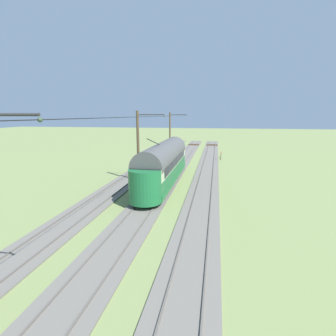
{
  "coord_description": "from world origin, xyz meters",
  "views": [
    {
      "loc": [
        -5.21,
        31.2,
        7.04
      ],
      "look_at": [
        -0.76,
        6.93,
        2.04
      ],
      "focal_mm": 28.19,
      "sensor_mm": 36.0,
      "label": 1
    }
  ],
  "objects_px": {
    "switch_stand": "(221,156)",
    "track_end_bumper": "(159,154)",
    "catenary_pole_mid_near": "(139,145)",
    "catenary_pole_foreground": "(170,133)",
    "vintage_streetcar": "(164,162)"
  },
  "relations": [
    {
      "from": "switch_stand",
      "to": "track_end_bumper",
      "type": "xyz_separation_m",
      "value": [
        10.22,
        -1.38,
        -0.3
      ]
    },
    {
      "from": "catenary_pole_mid_near",
      "to": "switch_stand",
      "type": "relative_size",
      "value": 6.03
    },
    {
      "from": "track_end_bumper",
      "to": "switch_stand",
      "type": "bearing_deg",
      "value": 172.33
    },
    {
      "from": "catenary_pole_foreground",
      "to": "track_end_bumper",
      "type": "xyz_separation_m",
      "value": [
        1.5,
        2.24,
        -3.49
      ]
    },
    {
      "from": "catenary_pole_foreground",
      "to": "switch_stand",
      "type": "distance_m",
      "value": 9.96
    },
    {
      "from": "catenary_pole_mid_near",
      "to": "switch_stand",
      "type": "distance_m",
      "value": 18.15
    },
    {
      "from": "catenary_pole_foreground",
      "to": "catenary_pole_mid_near",
      "type": "height_order",
      "value": "same"
    },
    {
      "from": "catenary_pole_mid_near",
      "to": "track_end_bumper",
      "type": "xyz_separation_m",
      "value": [
        1.5,
        -16.97,
        -3.49
      ]
    },
    {
      "from": "catenary_pole_foreground",
      "to": "vintage_streetcar",
      "type": "bearing_deg",
      "value": 97.96
    },
    {
      "from": "vintage_streetcar",
      "to": "track_end_bumper",
      "type": "height_order",
      "value": "vintage_streetcar"
    },
    {
      "from": "vintage_streetcar",
      "to": "track_end_bumper",
      "type": "xyz_separation_m",
      "value": [
        4.23,
        -17.26,
        -1.86
      ]
    },
    {
      "from": "vintage_streetcar",
      "to": "catenary_pole_foreground",
      "type": "bearing_deg",
      "value": -82.04
    },
    {
      "from": "vintage_streetcar",
      "to": "catenary_pole_mid_near",
      "type": "xyz_separation_m",
      "value": [
        2.73,
        -0.29,
        1.63
      ]
    },
    {
      "from": "vintage_streetcar",
      "to": "switch_stand",
      "type": "bearing_deg",
      "value": -110.66
    },
    {
      "from": "vintage_streetcar",
      "to": "catenary_pole_mid_near",
      "type": "relative_size",
      "value": 2.31
    }
  ]
}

